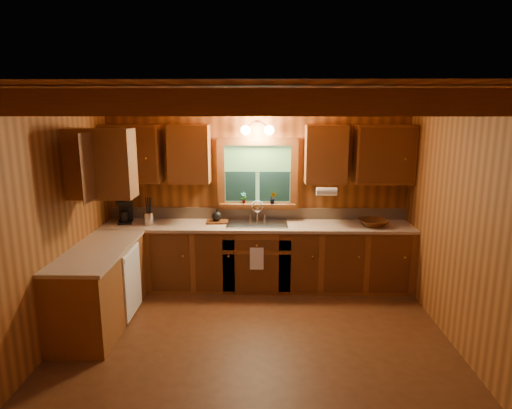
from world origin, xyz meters
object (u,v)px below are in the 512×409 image
object	(u,v)px
cutting_board	(217,222)
wicker_basket	(373,223)
coffee_maker	(125,211)
sink	(257,227)

from	to	relation	value
cutting_board	wicker_basket	distance (m)	2.11
cutting_board	coffee_maker	bearing A→B (deg)	175.67
sink	cutting_board	distance (m)	0.56
sink	coffee_maker	size ratio (longest dim) A/B	2.56
sink	cutting_board	size ratio (longest dim) A/B	2.82
coffee_maker	cutting_board	size ratio (longest dim) A/B	1.10
coffee_maker	cutting_board	world-z (taller)	coffee_maker
sink	wicker_basket	xyz separation A→B (m)	(1.55, -0.08, 0.09)
coffee_maker	cutting_board	xyz separation A→B (m)	(1.26, 0.02, -0.14)
cutting_board	wicker_basket	world-z (taller)	wicker_basket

